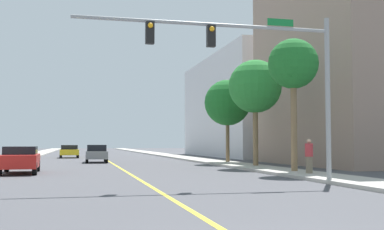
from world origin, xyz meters
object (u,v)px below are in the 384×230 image
traffic_signal_mast (255,59)px  car_red (20,159)px  palm_near (293,65)px  pedestrian (309,156)px  palm_far (227,103)px  car_yellow (69,151)px  car_gray (97,153)px  palm_mid (255,87)px

traffic_signal_mast → car_red: bearing=136.6°
palm_near → pedestrian: size_ratio=4.21×
palm_near → palm_far: size_ratio=1.09×
car_yellow → pedestrian: size_ratio=2.49×
car_yellow → car_gray: (2.38, -13.20, 0.03)m
palm_mid → car_red: 14.98m
palm_near → car_yellow: 32.77m
palm_near → palm_mid: 6.19m
traffic_signal_mast → car_red: size_ratio=2.29×
palm_mid → car_yellow: palm_mid is taller
palm_mid → palm_far: 6.18m
palm_mid → car_red: palm_mid is taller
traffic_signal_mast → palm_mid: bearing=69.2°
traffic_signal_mast → car_yellow: (-7.63, 35.63, -4.18)m
traffic_signal_mast → car_red: (-9.67, 9.13, -4.14)m
palm_far → traffic_signal_mast: bearing=-104.1°
car_yellow → palm_near: bearing=-69.8°
pedestrian → car_red: bearing=-100.6°
palm_near → palm_mid: (0.22, 6.17, -0.42)m
car_red → pedestrian: pedestrian is taller
car_gray → pedestrian: pedestrian is taller
car_gray → palm_near: bearing=-59.7°
palm_near → pedestrian: palm_near is taller
palm_mid → car_yellow: bearing=116.6°
pedestrian → palm_mid: bearing=-170.9°
traffic_signal_mast → palm_far: size_ratio=1.62×
palm_far → car_yellow: bearing=124.2°
palm_far → car_gray: 11.47m
palm_near → pedestrian: bearing=-95.1°
palm_near → car_gray: (-9.43, 16.97, -4.90)m
car_gray → traffic_signal_mast: bearing=-75.6°
palm_mid → car_yellow: 27.22m
palm_far → pedestrian: size_ratio=3.86×
traffic_signal_mast → palm_far: (4.48, 17.79, -0.21)m
palm_far → car_red: size_ratio=1.42×
car_gray → pedestrian: 21.08m
palm_far → car_yellow: (-12.11, 17.84, -3.97)m
traffic_signal_mast → palm_near: (4.18, 5.46, 0.75)m
car_red → pedestrian: size_ratio=2.72×
car_yellow → pedestrian: bearing=-71.2°
palm_mid → car_gray: bearing=131.8°
traffic_signal_mast → car_gray: bearing=103.2°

